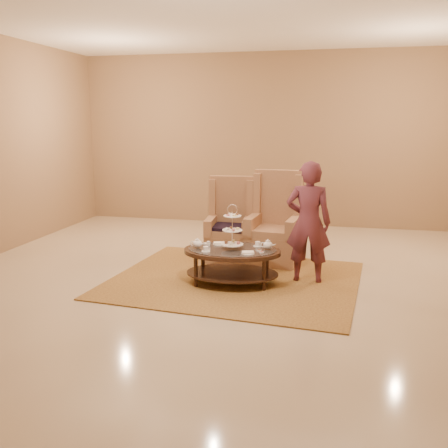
% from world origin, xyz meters
% --- Properties ---
extents(ground, '(8.00, 8.00, 0.00)m').
position_xyz_m(ground, '(0.00, 0.00, 0.00)').
color(ground, beige).
rests_on(ground, ground).
extents(ceiling, '(8.00, 8.00, 0.02)m').
position_xyz_m(ceiling, '(0.00, 0.00, 0.00)').
color(ceiling, white).
rests_on(ceiling, ground).
extents(wall_back, '(8.00, 0.04, 3.50)m').
position_xyz_m(wall_back, '(0.00, 4.00, 1.75)').
color(wall_back, '#987653').
rests_on(wall_back, ground).
extents(rug, '(3.51, 3.02, 0.02)m').
position_xyz_m(rug, '(0.04, 0.09, 0.01)').
color(rug, '#AF883E').
rests_on(rug, ground).
extents(tea_table, '(1.34, 0.97, 1.08)m').
position_xyz_m(tea_table, '(0.04, -0.07, 0.39)').
color(tea_table, black).
rests_on(tea_table, ground).
extents(armchair_left, '(0.75, 0.77, 1.29)m').
position_xyz_m(armchair_left, '(-0.25, 1.16, 0.44)').
color(armchair_left, '#A5744E').
rests_on(armchair_left, ground).
extents(armchair_right, '(0.84, 0.86, 1.40)m').
position_xyz_m(armchair_right, '(0.46, 1.15, 0.47)').
color(armchair_right, '#A5744E').
rests_on(armchair_right, ground).
extents(person, '(0.60, 0.40, 1.64)m').
position_xyz_m(person, '(1.00, 0.25, 0.82)').
color(person, '#5A2631').
rests_on(person, ground).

